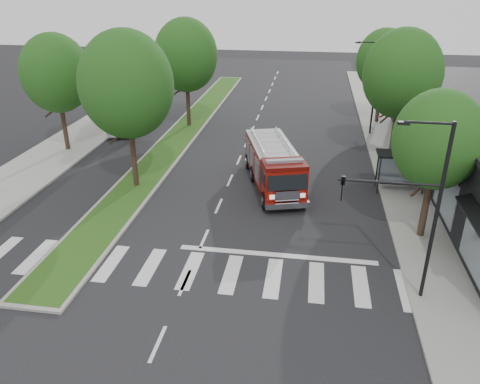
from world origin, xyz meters
name	(u,v)px	position (x,y,z in m)	size (l,w,h in m)	color
ground	(204,239)	(0.00, 0.00, 0.00)	(140.00, 140.00, 0.00)	black
sidewalk_right	(413,179)	(12.50, 10.00, 0.07)	(5.00, 80.00, 0.15)	gray
sidewalk_left	(50,158)	(-14.50, 10.00, 0.07)	(5.00, 80.00, 0.15)	gray
median	(184,132)	(-6.00, 18.00, 0.08)	(3.00, 50.00, 0.15)	gray
bus_shelter	(402,161)	(11.20, 8.15, 2.04)	(3.20, 1.60, 2.61)	black
tree_right_near	(438,140)	(11.50, 2.00, 5.51)	(4.40, 4.40, 8.05)	black
tree_right_mid	(402,74)	(11.50, 14.00, 6.49)	(5.60, 5.60, 9.72)	black
tree_right_far	(384,61)	(11.50, 24.00, 5.84)	(5.00, 5.00, 8.73)	black
tree_median_near	(126,85)	(-6.00, 6.00, 6.81)	(5.80, 5.80, 10.16)	black
tree_median_far	(186,55)	(-6.00, 20.00, 6.49)	(5.60, 5.60, 9.72)	black
tree_left_mid	(56,73)	(-14.00, 12.00, 6.16)	(5.20, 5.20, 9.16)	black
streetlight_right_near	(416,201)	(9.61, -3.50, 4.67)	(4.08, 0.22, 8.00)	black
streetlight_right_far	(374,84)	(10.35, 20.00, 4.48)	(2.11, 0.20, 8.00)	black
fire_engine	(273,165)	(3.01, 7.61, 1.45)	(4.96, 9.12, 3.03)	#500804
city_bus	(126,110)	(-12.00, 19.81, 1.41)	(2.38, 10.16, 2.83)	silver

